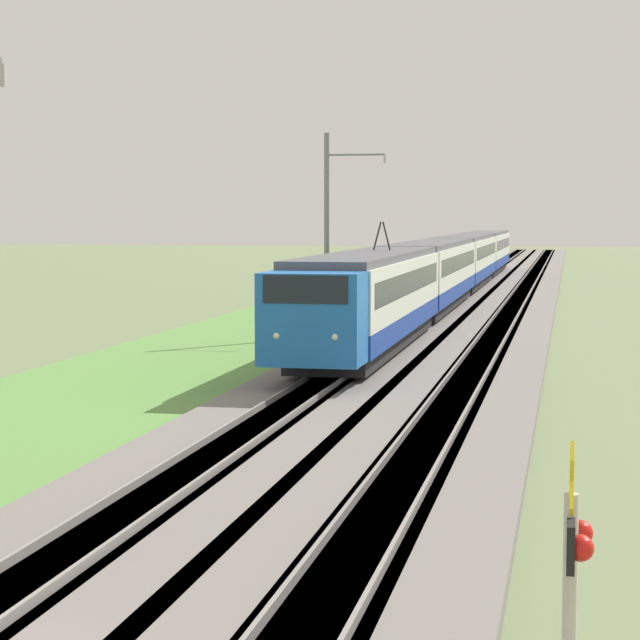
% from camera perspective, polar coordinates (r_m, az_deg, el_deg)
% --- Properties ---
extents(ballast_main, '(240.00, 4.40, 0.30)m').
position_cam_1_polar(ballast_main, '(61.60, 4.83, 0.14)').
color(ballast_main, slate).
rests_on(ballast_main, ground).
extents(ballast_adjacent, '(240.00, 4.40, 0.30)m').
position_cam_1_polar(ballast_adjacent, '(61.27, 8.57, 0.08)').
color(ballast_adjacent, slate).
rests_on(ballast_adjacent, ground).
extents(track_main, '(240.00, 1.57, 0.45)m').
position_cam_1_polar(track_main, '(61.60, 4.83, 0.15)').
color(track_main, '#4C4238').
rests_on(track_main, ground).
extents(track_adjacent, '(240.00, 1.57, 0.45)m').
position_cam_1_polar(track_adjacent, '(61.27, 8.57, 0.09)').
color(track_adjacent, '#4C4238').
rests_on(track_adjacent, ground).
extents(grass_verge, '(240.00, 8.75, 0.12)m').
position_cam_1_polar(grass_verge, '(62.54, -0.49, 0.15)').
color(grass_verge, '#5B8E42').
rests_on(grass_verge, ground).
extents(passenger_train, '(82.59, 2.96, 4.90)m').
position_cam_1_polar(passenger_train, '(74.61, 6.01, 2.58)').
color(passenger_train, blue).
rests_on(passenger_train, ground).
extents(crossing_signal_far, '(0.70, 0.23, 3.41)m').
position_cam_1_polar(crossing_signal_far, '(9.82, 11.42, -13.30)').
color(crossing_signal_far, beige).
rests_on(crossing_signal_far, ground).
extents(catenary_mast_mid, '(0.22, 2.56, 8.50)m').
position_cam_1_polar(catenary_mast_mid, '(51.32, 0.38, 3.98)').
color(catenary_mast_mid, slate).
rests_on(catenary_mast_mid, ground).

